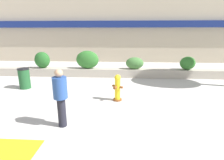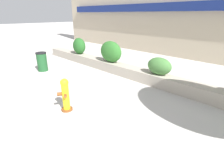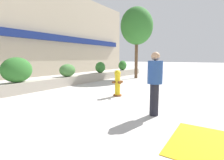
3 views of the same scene
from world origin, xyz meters
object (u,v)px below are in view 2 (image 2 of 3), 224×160
trash_bin (42,62)px  fire_hydrant (65,95)px  hedge_bush_1 (111,52)px  hedge_bush_2 (159,66)px  hedge_bush_0 (79,46)px

trash_bin → fire_hydrant: bearing=-16.1°
hedge_bush_1 → trash_bin: hedge_bush_1 is taller
hedge_bush_2 → fire_hydrant: size_ratio=0.99×
hedge_bush_2 → fire_hydrant: bearing=-103.4°
hedge_bush_1 → hedge_bush_2: hedge_bush_1 is taller
hedge_bush_2 → hedge_bush_1: bearing=180.0°
hedge_bush_2 → fire_hydrant: 4.06m
hedge_bush_1 → trash_bin: (-2.64, -2.61, -0.54)m
hedge_bush_0 → fire_hydrant: 6.26m
hedge_bush_1 → trash_bin: 3.75m
hedge_bush_2 → hedge_bush_0: bearing=180.0°
hedge_bush_2 → trash_bin: size_ratio=1.06×
hedge_bush_1 → trash_bin: size_ratio=1.37×
hedge_bush_1 → hedge_bush_2: (2.91, 0.00, -0.19)m
hedge_bush_0 → hedge_bush_1: hedge_bush_1 is taller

